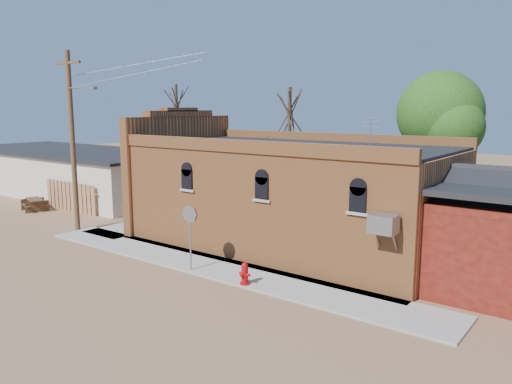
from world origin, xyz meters
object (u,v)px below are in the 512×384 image
Objects in this scene: stop_sign at (190,220)px; picnic_table at (35,203)px; brick_bar at (284,194)px; utility_pole at (73,138)px; trash_barrel at (180,214)px; fire_hydrant at (245,274)px.

picnic_table is at bearing -172.42° from stop_sign.
brick_bar is at bearing 100.87° from stop_sign.
stop_sign is (9.21, -1.20, -2.74)m from utility_pole.
brick_bar is 10.96m from utility_pole.
trash_barrel is (2.84, 4.44, -4.30)m from utility_pole.
utility_pole is 4.36× the size of picnic_table.
brick_bar is 7.94× the size of picnic_table.
stop_sign is 16.11m from picnic_table.
fire_hydrant is 0.31× the size of stop_sign.
fire_hydrant is (2.06, -5.50, -1.87)m from brick_bar.
stop_sign is at bearing -7.42° from utility_pole.
brick_bar is 16.76m from picnic_table.
fire_hydrant is 3.06m from stop_sign.
picnic_table is at bearing -162.09° from trash_barrel.
brick_bar is 20.57× the size of fire_hydrant.
stop_sign is at bearing 173.86° from fire_hydrant.
stop_sign is (-2.64, 0.00, 1.56)m from fire_hydrant.
trash_barrel is at bearing 35.47° from picnic_table.
stop_sign is at bearing 8.29° from picnic_table.
stop_sign is 3.26× the size of trash_barrel.
brick_bar is 1.82× the size of utility_pole.
fire_hydrant reaches higher than trash_barrel.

